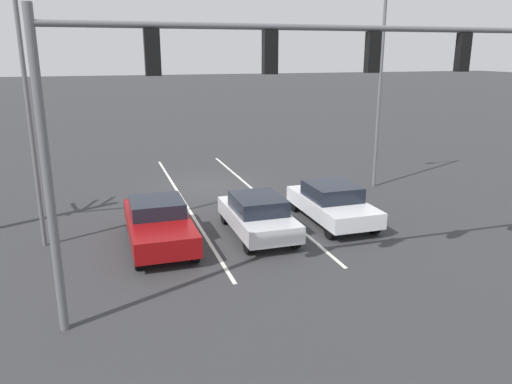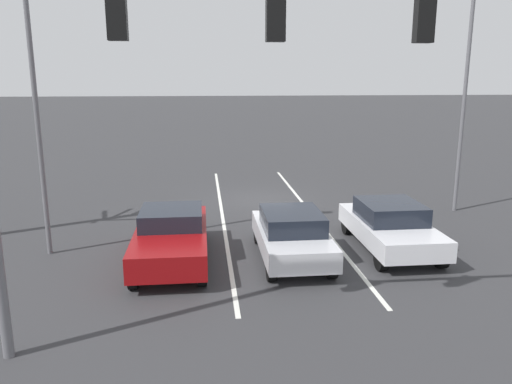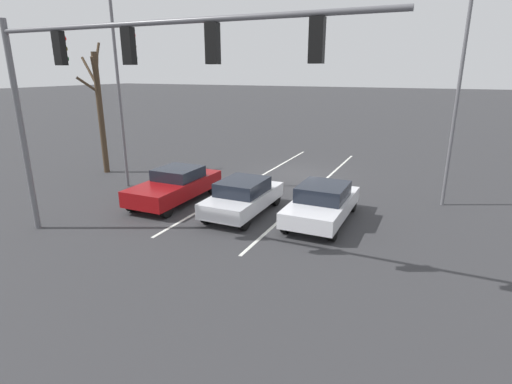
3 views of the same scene
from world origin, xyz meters
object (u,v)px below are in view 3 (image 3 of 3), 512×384
object	(u,v)px
car_silver_midlane_front	(243,196)
car_white_leftlane_front	(322,203)
car_maroon_rightlane_front	(176,185)
street_lamp_left_shoulder	(454,78)
bare_tree_near	(99,105)
traffic_signal_gantry	(111,72)
street_lamp_right_shoulder	(120,75)

from	to	relation	value
car_silver_midlane_front	car_white_leftlane_front	distance (m)	3.09
car_maroon_rightlane_front	street_lamp_left_shoulder	xyz separation A→B (m)	(-10.29, -4.29, 4.42)
car_white_leftlane_front	bare_tree_near	world-z (taller)	bare_tree_near
car_silver_midlane_front	street_lamp_left_shoulder	size ratio (longest dim) A/B	0.45
car_maroon_rightlane_front	traffic_signal_gantry	xyz separation A→B (m)	(-1.45, 4.62, 4.66)
car_maroon_rightlane_front	bare_tree_near	distance (m)	7.75
car_white_leftlane_front	car_maroon_rightlane_front	bearing A→B (deg)	2.79
street_lamp_right_shoulder	street_lamp_left_shoulder	xyz separation A→B (m)	(-13.72, -3.31, -0.08)
car_white_leftlane_front	street_lamp_right_shoulder	bearing A→B (deg)	-3.93
street_lamp_right_shoulder	bare_tree_near	world-z (taller)	street_lamp_right_shoulder
car_silver_midlane_front	car_maroon_rightlane_front	bearing A→B (deg)	-3.43
car_silver_midlane_front	traffic_signal_gantry	size ratio (longest dim) A/B	0.34
car_maroon_rightlane_front	car_white_leftlane_front	xyz separation A→B (m)	(-6.37, -0.31, -0.00)
car_white_leftlane_front	street_lamp_left_shoulder	distance (m)	7.12
car_silver_midlane_front	street_lamp_left_shoulder	world-z (taller)	street_lamp_left_shoulder
car_maroon_rightlane_front	street_lamp_right_shoulder	xyz separation A→B (m)	(3.43, -0.98, 4.50)
car_white_leftlane_front	traffic_signal_gantry	world-z (taller)	traffic_signal_gantry
car_silver_midlane_front	car_white_leftlane_front	bearing A→B (deg)	-170.49
car_silver_midlane_front	car_maroon_rightlane_front	world-z (taller)	car_maroon_rightlane_front
traffic_signal_gantry	street_lamp_left_shoulder	size ratio (longest dim) A/B	1.34
traffic_signal_gantry	street_lamp_right_shoulder	world-z (taller)	street_lamp_right_shoulder
traffic_signal_gantry	bare_tree_near	xyz separation A→B (m)	(8.10, -7.32, -1.73)
car_maroon_rightlane_front	street_lamp_left_shoulder	bearing A→B (deg)	-157.36
street_lamp_right_shoulder	traffic_signal_gantry	bearing A→B (deg)	131.05
car_maroon_rightlane_front	car_white_leftlane_front	bearing A→B (deg)	-177.21
traffic_signal_gantry	bare_tree_near	bearing A→B (deg)	-42.09
car_silver_midlane_front	car_maroon_rightlane_front	size ratio (longest dim) A/B	0.88
car_white_leftlane_front	street_lamp_right_shoulder	size ratio (longest dim) A/B	0.47
car_white_leftlane_front	street_lamp_left_shoulder	world-z (taller)	street_lamp_left_shoulder
car_white_leftlane_front	traffic_signal_gantry	bearing A→B (deg)	45.03
car_silver_midlane_front	bare_tree_near	bearing A→B (deg)	-16.19
car_maroon_rightlane_front	street_lamp_right_shoulder	distance (m)	5.75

